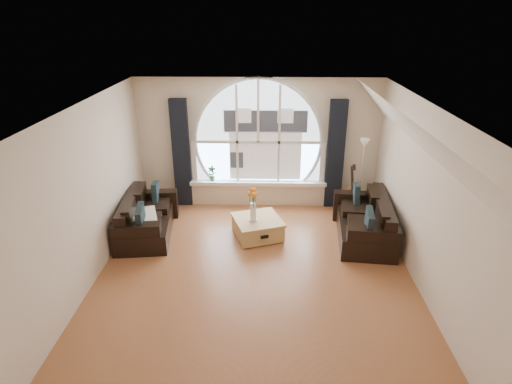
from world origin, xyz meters
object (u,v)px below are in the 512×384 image
Objects in this scene: guitar at (351,187)px; coffee_chest at (258,227)px; vase_flowers at (253,201)px; sofa_left at (147,215)px; sofa_right at (364,219)px; floor_lamp at (361,177)px; potted_plant at (212,173)px.

coffee_chest is at bearing -171.79° from guitar.
sofa_left is at bearing 177.03° from vase_flowers.
vase_flowers is at bearing -172.88° from sofa_right.
sofa_left is 2.07m from coffee_chest.
floor_lamp reaches higher than sofa_right.
vase_flowers is at bearing -160.75° from coffee_chest.
sofa_left is 4.00m from sofa_right.
sofa_left is at bearing 172.57° from guitar.
floor_lamp is at bearing 89.13° from sofa_right.
potted_plant is at bearing 152.04° from guitar.
guitar reaches higher than potted_plant.
sofa_right is 5.32× the size of potted_plant.
coffee_chest is (2.06, -0.04, -0.20)m from sofa_left.
guitar is at bearing 9.15° from sofa_left.
coffee_chest is (-1.94, 0.02, -0.20)m from sofa_right.
vase_flowers is at bearing -58.09° from potted_plant.
coffee_chest is at bearing 38.47° from vase_flowers.
sofa_right reaches higher than sofa_left.
vase_flowers reaches higher than guitar.
floor_lamp reaches higher than coffee_chest.
vase_flowers reaches higher than sofa_right.
sofa_right is 2.48× the size of vase_flowers.
guitar is at bearing 12.51° from coffee_chest.
sofa_left is at bearing 159.69° from coffee_chest.
sofa_right is 3.29m from potted_plant.
guitar is at bearing 32.02° from vase_flowers.
coffee_chest is 2.39m from floor_lamp.
guitar reaches higher than sofa_right.
vase_flowers is (1.98, -0.10, 0.35)m from sofa_left.
floor_lamp is (2.07, 1.04, 0.60)m from coffee_chest.
sofa_right is 1.64× the size of guitar.
sofa_right is at bearing -96.79° from floor_lamp.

